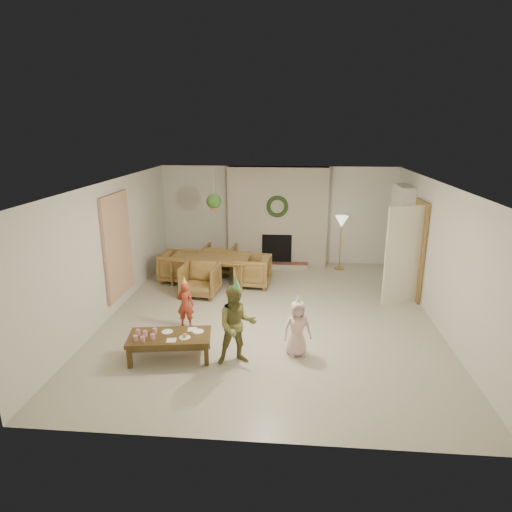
# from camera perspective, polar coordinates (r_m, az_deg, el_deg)

# --- Properties ---
(floor) EXTENTS (7.00, 7.00, 0.00)m
(floor) POSITION_cam_1_polar(r_m,az_deg,el_deg) (8.38, 1.83, -7.73)
(floor) COLOR #B7B29E
(floor) RESTS_ON ground
(ceiling) EXTENTS (7.00, 7.00, 0.00)m
(ceiling) POSITION_cam_1_polar(r_m,az_deg,el_deg) (7.70, 2.00, 9.50)
(ceiling) COLOR white
(ceiling) RESTS_ON wall_back
(wall_back) EXTENTS (7.00, 0.00, 7.00)m
(wall_back) POSITION_cam_1_polar(r_m,az_deg,el_deg) (11.35, 2.87, 5.36)
(wall_back) COLOR silver
(wall_back) RESTS_ON floor
(wall_front) EXTENTS (7.00, 0.00, 7.00)m
(wall_front) POSITION_cam_1_polar(r_m,az_deg,el_deg) (4.69, -0.45, -11.28)
(wall_front) COLOR silver
(wall_front) RESTS_ON floor
(wall_left) EXTENTS (0.00, 7.00, 7.00)m
(wall_left) POSITION_cam_1_polar(r_m,az_deg,el_deg) (8.63, -18.40, 0.96)
(wall_left) COLOR silver
(wall_left) RESTS_ON floor
(wall_right) EXTENTS (0.00, 7.00, 7.00)m
(wall_right) POSITION_cam_1_polar(r_m,az_deg,el_deg) (8.35, 22.92, -0.01)
(wall_right) COLOR silver
(wall_right) RESTS_ON floor
(fireplace_mass) EXTENTS (2.50, 0.40, 2.50)m
(fireplace_mass) POSITION_cam_1_polar(r_m,az_deg,el_deg) (11.15, 2.83, 5.16)
(fireplace_mass) COLOR #5B2218
(fireplace_mass) RESTS_ON floor
(fireplace_hearth) EXTENTS (1.60, 0.30, 0.12)m
(fireplace_hearth) POSITION_cam_1_polar(r_m,az_deg,el_deg) (11.11, 2.67, -1.22)
(fireplace_hearth) COLOR maroon
(fireplace_hearth) RESTS_ON floor
(fireplace_firebox) EXTENTS (0.75, 0.12, 0.75)m
(fireplace_firebox) POSITION_cam_1_polar(r_m,az_deg,el_deg) (11.16, 2.74, 0.95)
(fireplace_firebox) COLOR black
(fireplace_firebox) RESTS_ON floor
(fireplace_wreath) EXTENTS (0.54, 0.10, 0.54)m
(fireplace_wreath) POSITION_cam_1_polar(r_m,az_deg,el_deg) (10.87, 2.80, 6.48)
(fireplace_wreath) COLOR #1B3714
(fireplace_wreath) RESTS_ON fireplace_mass
(floor_lamp_base) EXTENTS (0.25, 0.25, 0.03)m
(floor_lamp_base) POSITION_cam_1_polar(r_m,az_deg,el_deg) (11.23, 10.81, -1.56)
(floor_lamp_base) COLOR gold
(floor_lamp_base) RESTS_ON floor
(floor_lamp_post) EXTENTS (0.03, 0.03, 1.21)m
(floor_lamp_post) POSITION_cam_1_polar(r_m,az_deg,el_deg) (11.06, 10.97, 1.48)
(floor_lamp_post) COLOR gold
(floor_lamp_post) RESTS_ON floor
(floor_lamp_shade) EXTENTS (0.32, 0.32, 0.27)m
(floor_lamp_shade) POSITION_cam_1_polar(r_m,az_deg,el_deg) (10.92, 11.14, 4.44)
(floor_lamp_shade) COLOR beige
(floor_lamp_shade) RESTS_ON floor_lamp_post
(bookshelf_carcass) EXTENTS (0.30, 1.00, 2.20)m
(bookshelf_carcass) POSITION_cam_1_polar(r_m,az_deg,el_deg) (10.49, 18.31, 2.78)
(bookshelf_carcass) COLOR white
(bookshelf_carcass) RESTS_ON floor
(bookshelf_shelf_a) EXTENTS (0.30, 0.92, 0.03)m
(bookshelf_shelf_a) POSITION_cam_1_polar(r_m,az_deg,el_deg) (10.65, 17.89, -0.62)
(bookshelf_shelf_a) COLOR white
(bookshelf_shelf_a) RESTS_ON bookshelf_carcass
(bookshelf_shelf_b) EXTENTS (0.30, 0.92, 0.03)m
(bookshelf_shelf_b) POSITION_cam_1_polar(r_m,az_deg,el_deg) (10.54, 18.08, 1.46)
(bookshelf_shelf_b) COLOR white
(bookshelf_shelf_b) RESTS_ON bookshelf_carcass
(bookshelf_shelf_c) EXTENTS (0.30, 0.92, 0.03)m
(bookshelf_shelf_c) POSITION_cam_1_polar(r_m,az_deg,el_deg) (10.45, 18.28, 3.58)
(bookshelf_shelf_c) COLOR white
(bookshelf_shelf_c) RESTS_ON bookshelf_carcass
(bookshelf_shelf_d) EXTENTS (0.30, 0.92, 0.03)m
(bookshelf_shelf_d) POSITION_cam_1_polar(r_m,az_deg,el_deg) (10.38, 18.47, 5.73)
(bookshelf_shelf_d) COLOR white
(bookshelf_shelf_d) RESTS_ON bookshelf_carcass
(books_row_lower) EXTENTS (0.20, 0.40, 0.24)m
(books_row_lower) POSITION_cam_1_polar(r_m,az_deg,el_deg) (10.47, 18.03, -0.12)
(books_row_lower) COLOR #B42136
(books_row_lower) RESTS_ON bookshelf_shelf_a
(books_row_mid) EXTENTS (0.20, 0.44, 0.24)m
(books_row_mid) POSITION_cam_1_polar(r_m,az_deg,el_deg) (10.55, 17.99, 2.27)
(books_row_mid) COLOR #274D90
(books_row_mid) RESTS_ON bookshelf_shelf_b
(books_row_upper) EXTENTS (0.20, 0.36, 0.22)m
(books_row_upper) POSITION_cam_1_polar(r_m,az_deg,el_deg) (10.33, 18.35, 4.16)
(books_row_upper) COLOR #AB7024
(books_row_upper) RESTS_ON bookshelf_shelf_c
(door_frame) EXTENTS (0.05, 0.86, 2.04)m
(door_frame) POSITION_cam_1_polar(r_m,az_deg,el_deg) (9.51, 20.42, 0.71)
(door_frame) COLOR olive
(door_frame) RESTS_ON floor
(door_leaf) EXTENTS (0.77, 0.32, 2.00)m
(door_leaf) POSITION_cam_1_polar(r_m,az_deg,el_deg) (9.06, 18.70, 0.00)
(door_leaf) COLOR beige
(door_leaf) RESTS_ON floor
(curtain_panel) EXTENTS (0.06, 1.20, 2.00)m
(curtain_panel) POSITION_cam_1_polar(r_m,az_deg,el_deg) (8.79, -17.66, 1.30)
(curtain_panel) COLOR beige
(curtain_panel) RESTS_ON wall_left
(dining_table) EXTENTS (1.87, 1.16, 0.63)m
(dining_table) POSITION_cam_1_polar(r_m,az_deg,el_deg) (10.00, -5.92, -1.80)
(dining_table) COLOR olive
(dining_table) RESTS_ON floor
(dining_chair_near) EXTENTS (0.81, 0.83, 0.69)m
(dining_chair_near) POSITION_cam_1_polar(r_m,az_deg,el_deg) (9.28, -7.29, -3.09)
(dining_chair_near) COLOR olive
(dining_chair_near) RESTS_ON floor
(dining_chair_far) EXTENTS (0.81, 0.83, 0.69)m
(dining_chair_far) POSITION_cam_1_polar(r_m,az_deg,el_deg) (10.71, -4.75, -0.35)
(dining_chair_far) COLOR olive
(dining_chair_far) RESTS_ON floor
(dining_chair_left) EXTENTS (0.83, 0.81, 0.69)m
(dining_chair_left) POSITION_cam_1_polar(r_m,az_deg,el_deg) (10.23, -10.13, -1.36)
(dining_chair_left) COLOR olive
(dining_chair_left) RESTS_ON floor
(dining_chair_right) EXTENTS (0.83, 0.81, 0.69)m
(dining_chair_right) POSITION_cam_1_polar(r_m,az_deg,el_deg) (9.76, -0.42, -1.96)
(dining_chair_right) COLOR olive
(dining_chair_right) RESTS_ON floor
(hanging_plant_cord) EXTENTS (0.01, 0.01, 0.70)m
(hanging_plant_cord) POSITION_cam_1_polar(r_m,az_deg,el_deg) (9.37, -5.58, 8.53)
(hanging_plant_cord) COLOR tan
(hanging_plant_cord) RESTS_ON ceiling
(hanging_plant_pot) EXTENTS (0.16, 0.16, 0.12)m
(hanging_plant_pot) POSITION_cam_1_polar(r_m,az_deg,el_deg) (9.43, -5.52, 6.42)
(hanging_plant_pot) COLOR #A14934
(hanging_plant_pot) RESTS_ON hanging_plant_cord
(hanging_plant_foliage) EXTENTS (0.32, 0.32, 0.32)m
(hanging_plant_foliage) POSITION_cam_1_polar(r_m,az_deg,el_deg) (9.41, -5.54, 7.14)
(hanging_plant_foliage) COLOR #234918
(hanging_plant_foliage) RESTS_ON hanging_plant_pot
(coffee_table_top) EXTENTS (1.33, 0.80, 0.06)m
(coffee_table_top) POSITION_cam_1_polar(r_m,az_deg,el_deg) (6.91, -11.23, -10.34)
(coffee_table_top) COLOR #4B3719
(coffee_table_top) RESTS_ON floor
(coffee_table_apron) EXTENTS (1.22, 0.70, 0.08)m
(coffee_table_apron) POSITION_cam_1_polar(r_m,az_deg,el_deg) (6.94, -11.20, -10.84)
(coffee_table_apron) COLOR #4B3719
(coffee_table_apron) RESTS_ON floor
(coffee_leg_fl) EXTENTS (0.08, 0.08, 0.33)m
(coffee_leg_fl) POSITION_cam_1_polar(r_m,az_deg,el_deg) (6.87, -16.21, -12.66)
(coffee_leg_fl) COLOR #4B3719
(coffee_leg_fl) RESTS_ON floor
(coffee_leg_fr) EXTENTS (0.08, 0.08, 0.33)m
(coffee_leg_fr) POSITION_cam_1_polar(r_m,az_deg,el_deg) (6.72, -6.50, -12.77)
(coffee_leg_fr) COLOR #4B3719
(coffee_leg_fr) RESTS_ON floor
(coffee_leg_bl) EXTENTS (0.08, 0.08, 0.33)m
(coffee_leg_bl) POSITION_cam_1_polar(r_m,az_deg,el_deg) (7.31, -15.38, -10.74)
(coffee_leg_bl) COLOR #4B3719
(coffee_leg_bl) RESTS_ON floor
(coffee_leg_br) EXTENTS (0.08, 0.08, 0.33)m
(coffee_leg_br) POSITION_cam_1_polar(r_m,az_deg,el_deg) (7.17, -6.32, -10.79)
(coffee_leg_br) COLOR #4B3719
(coffee_leg_br) RESTS_ON floor
(cup_a) EXTENTS (0.08, 0.08, 0.09)m
(cup_a) POSITION_cam_1_polar(r_m,az_deg,el_deg) (6.83, -15.47, -10.29)
(cup_a) COLOR white
(cup_a) RESTS_ON coffee_table_top
(cup_b) EXTENTS (0.08, 0.08, 0.09)m
(cup_b) POSITION_cam_1_polar(r_m,az_deg,el_deg) (7.00, -15.17, -9.59)
(cup_b) COLOR white
(cup_b) RESTS_ON coffee_table_top
(cup_c) EXTENTS (0.08, 0.08, 0.09)m
(cup_c) POSITION_cam_1_polar(r_m,az_deg,el_deg) (6.76, -14.58, -10.49)
(cup_c) COLOR white
(cup_c) RESTS_ON coffee_table_top
(cup_d) EXTENTS (0.08, 0.08, 0.09)m
(cup_d) POSITION_cam_1_polar(r_m,az_deg,el_deg) (6.93, -14.30, -9.78)
(cup_d) COLOR white
(cup_d) RESTS_ON coffee_table_top
(cup_e) EXTENTS (0.08, 0.08, 0.09)m
(cup_e) POSITION_cam_1_polar(r_m,az_deg,el_deg) (6.81, -13.34, -10.22)
(cup_e) COLOR white
(cup_e) RESTS_ON coffee_table_top
(cup_f) EXTENTS (0.08, 0.08, 0.09)m
(cup_f) POSITION_cam_1_polar(r_m,az_deg,el_deg) (6.98, -13.09, -9.51)
(cup_f) COLOR white
(cup_f) RESTS_ON coffee_table_top
(plate_a) EXTENTS (0.20, 0.20, 0.01)m
(plate_a) POSITION_cam_1_polar(r_m,az_deg,el_deg) (7.00, -11.53, -9.68)
(plate_a) COLOR white
(plate_a) RESTS_ON coffee_table_top
(plate_b) EXTENTS (0.20, 0.20, 0.01)m
(plate_b) POSITION_cam_1_polar(r_m,az_deg,el_deg) (6.78, -9.31, -10.46)
(plate_b) COLOR white
(plate_b) RESTS_ON coffee_table_top
(plate_c) EXTENTS (0.20, 0.20, 0.01)m
(plate_c) POSITION_cam_1_polar(r_m,az_deg,el_deg) (6.93, -7.56, -9.74)
(plate_c) COLOR white
(plate_c) RESTS_ON coffee_table_top
(food_scoop) EXTENTS (0.08, 0.08, 0.07)m
(food_scoop) POSITION_cam_1_polar(r_m,az_deg,el_deg) (6.76, -9.32, -10.18)
(food_scoop) COLOR tan
(food_scoop) RESTS_ON plate_b
(napkin_left) EXTENTS (0.16, 0.16, 0.01)m
(napkin_left) POSITION_cam_1_polar(r_m,az_deg,el_deg) (6.73, -11.02, -10.76)
(napkin_left) COLOR #F9B7C1
(napkin_left) RESTS_ON coffee_table_top
(napkin_right) EXTENTS (0.16, 0.16, 0.01)m
(napkin_right) POSITION_cam_1_polar(r_m,az_deg,el_deg) (7.01, -8.31, -9.48)
(napkin_right) COLOR #F9B7C1
(napkin_right) RESTS_ON coffee_table_top
(child_red) EXTENTS (0.31, 0.20, 0.84)m
(child_red) POSITION_cam_1_polar(r_m,az_deg,el_deg) (7.86, -9.22, -6.30)
(child_red) COLOR #9D3221
(child_red) RESTS_ON floor
(party_hat_red) EXTENTS (0.15, 0.15, 0.16)m
(party_hat_red) POSITION_cam_1_polar(r_m,az_deg,el_deg) (7.70, -9.38, -3.19)
(party_hat_red) COLOR gold
(party_hat_red) RESTS_ON child_red
(child_plaid) EXTENTS (0.70, 0.61, 1.23)m
(child_plaid) POSITION_cam_1_polar(r_m,az_deg,el_deg) (6.55, -2.54, -9.03)
(child_plaid) COLOR #9B612A
(child_plaid) RESTS_ON floor
(party_hat_plaid) EXTENTS (0.16, 0.16, 0.20)m
(party_hat_plaid) POSITION_cam_1_polar(r_m,az_deg,el_deg) (6.29, -2.61, -3.60)
(party_hat_plaid) COLOR #48A956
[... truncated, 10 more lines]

